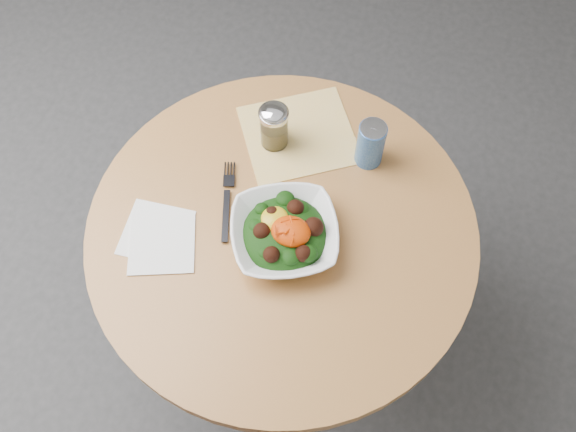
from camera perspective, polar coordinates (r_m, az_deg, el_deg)
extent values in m
plane|color=#313033|center=(2.16, -0.38, -10.22)|extent=(6.00, 6.00, 0.00)
cylinder|color=black|center=(2.15, -0.38, -10.09)|extent=(0.52, 0.52, 0.03)
cylinder|color=black|center=(1.83, -0.45, -6.72)|extent=(0.10, 0.10, 0.71)
cylinder|color=#C08645|center=(1.48, -0.54, -1.35)|extent=(0.90, 0.90, 0.04)
cube|color=orange|center=(1.60, 0.96, 7.24)|extent=(0.35, 0.35, 0.00)
cube|color=white|center=(1.49, -11.66, -1.43)|extent=(0.16, 0.16, 0.00)
cube|color=white|center=(1.47, -11.15, -2.48)|extent=(0.19, 0.19, 0.00)
imported|color=white|center=(1.43, -0.32, -1.62)|extent=(0.31, 0.31, 0.06)
ellipsoid|color=black|center=(1.43, -0.32, -1.65)|extent=(0.19, 0.19, 0.07)
ellipsoid|color=gold|center=(1.41, -1.18, -0.21)|extent=(0.06, 0.06, 0.02)
ellipsoid|color=#D04F04|center=(1.39, 0.25, -1.37)|extent=(0.09, 0.07, 0.04)
cube|color=black|center=(1.48, -5.55, 0.01)|extent=(0.06, 0.13, 0.00)
cube|color=black|center=(1.53, -5.25, 3.62)|extent=(0.05, 0.08, 0.00)
cylinder|color=silver|center=(1.55, -1.25, 7.78)|extent=(0.07, 0.07, 0.10)
cylinder|color=#9E814A|center=(1.56, -1.23, 7.29)|extent=(0.06, 0.06, 0.06)
cylinder|color=silver|center=(1.50, -1.29, 9.05)|extent=(0.07, 0.07, 0.01)
ellipsoid|color=silver|center=(1.50, -1.29, 9.19)|extent=(0.07, 0.07, 0.03)
cylinder|color=#0D3199|center=(1.52, 7.34, 6.35)|extent=(0.07, 0.07, 0.12)
cylinder|color=#B9B8C0|center=(1.47, 7.62, 7.74)|extent=(0.06, 0.06, 0.00)
cube|color=#B9B8C0|center=(1.48, 7.70, 8.04)|extent=(0.01, 0.02, 0.00)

